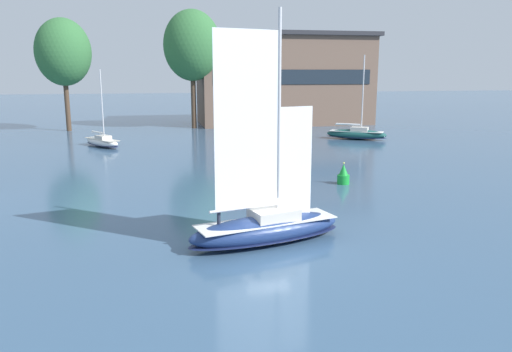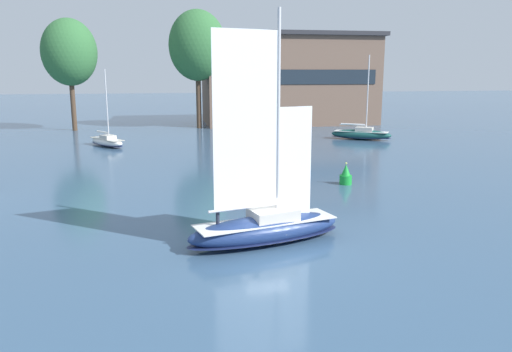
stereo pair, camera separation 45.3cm
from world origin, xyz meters
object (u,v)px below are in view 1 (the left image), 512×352
at_px(sailboat_moored_near_marina, 357,134).
at_px(channel_buoy, 343,175).
at_px(tree_shore_center, 192,46).
at_px(sailboat_moored_mid_channel, 102,141).
at_px(sailboat_main, 267,225).
at_px(tree_shore_left, 63,52).

bearing_deg(sailboat_moored_near_marina, channel_buoy, -114.68).
bearing_deg(tree_shore_center, sailboat_moored_mid_channel, -124.84).
relative_size(sailboat_main, channel_buoy, 6.72).
height_order(tree_shore_center, channel_buoy, tree_shore_center).
bearing_deg(sailboat_moored_mid_channel, tree_shore_center, 55.16).
distance_m(tree_shore_left, sailboat_moored_mid_channel, 23.36).
bearing_deg(tree_shore_left, sailboat_moored_near_marina, -24.46).
height_order(sailboat_main, sailboat_moored_near_marina, sailboat_main).
xyz_separation_m(tree_shore_center, channel_buoy, (9.13, -45.25, -12.75)).
bearing_deg(tree_shore_left, channel_buoy, -57.24).
relative_size(sailboat_moored_mid_channel, channel_buoy, 5.14).
distance_m(tree_shore_left, sailboat_moored_near_marina, 46.95).
distance_m(sailboat_main, channel_buoy, 16.33).
distance_m(tree_shore_left, tree_shore_center, 20.13).
xyz_separation_m(tree_shore_left, sailboat_moored_mid_channel, (6.98, -19.01, -11.64)).
height_order(tree_shore_left, tree_shore_center, tree_shore_center).
height_order(tree_shore_center, sailboat_main, tree_shore_center).
bearing_deg(sailboat_moored_near_marina, tree_shore_left, 155.54).
bearing_deg(sailboat_moored_mid_channel, channel_buoy, -49.89).
relative_size(tree_shore_center, sailboat_main, 1.52).
relative_size(tree_shore_center, sailboat_moored_mid_channel, 1.99).
distance_m(tree_shore_center, sailboat_moored_mid_channel, 26.30).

